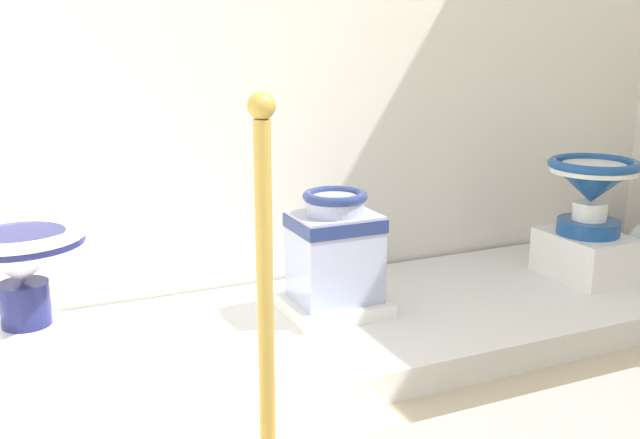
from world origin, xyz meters
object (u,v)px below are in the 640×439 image
Objects in this scene: plinth_block_pale_glazed at (30,349)px; antique_toilet_slender_white at (592,185)px; antique_toilet_squat_floral at (335,245)px; stanchion_post_near_left at (267,393)px; antique_toilet_pale_glazed at (21,261)px; plinth_block_squat_floral at (334,306)px; plinth_block_slender_white at (585,255)px.

antique_toilet_slender_white is at bearing -2.69° from plinth_block_pale_glazed.
stanchion_post_near_left is at bearing -124.57° from antique_toilet_squat_floral.
antique_toilet_pale_glazed is 1.14m from plinth_block_squat_floral.
antique_toilet_squat_floral is at bearing 55.43° from stanchion_post_near_left.
plinth_block_pale_glazed is 0.92× the size of antique_toilet_squat_floral.
antique_toilet_slender_white is at bearing -2.69° from antique_toilet_pale_glazed.
plinth_block_slender_white is at bearing 0.00° from antique_toilet_slender_white.
antique_toilet_pale_glazed reaches higher than plinth_block_slender_white.
antique_toilet_pale_glazed is 1.11× the size of antique_toilet_slender_white.
plinth_block_pale_glazed is 2.32m from antique_toilet_slender_white.
stanchion_post_near_left is (0.50, -0.90, -0.14)m from antique_toilet_pale_glazed.
antique_toilet_squat_floral reaches higher than antique_toilet_pale_glazed.
antique_toilet_slender_white reaches higher than antique_toilet_squat_floral.
plinth_block_slender_white is at bearing 23.91° from stanchion_post_near_left.
antique_toilet_squat_floral is 1.05m from stanchion_post_near_left.
stanchion_post_near_left reaches higher than antique_toilet_pale_glazed.
plinth_block_slender_white is (2.28, -0.11, 0.06)m from plinth_block_pale_glazed.
plinth_block_pale_glazed is 1.04m from stanchion_post_near_left.
antique_toilet_slender_white is (2.28, -0.11, 0.07)m from antique_toilet_pale_glazed.
stanchion_post_near_left reaches higher than plinth_block_slender_white.
antique_toilet_squat_floral reaches higher than plinth_block_squat_floral.
antique_toilet_pale_glazed is at bearing 178.35° from antique_toilet_squat_floral.
antique_toilet_pale_glazed reaches higher than plinth_block_squat_floral.
plinth_block_slender_white is 0.37× the size of stanchion_post_near_left.
antique_toilet_squat_floral is 1.09× the size of plinth_block_slender_white.
plinth_block_squat_floral is 0.98× the size of antique_toilet_slender_white.
plinth_block_pale_glazed is at bearing 178.35° from antique_toilet_squat_floral.
antique_toilet_squat_floral is 1.20m from plinth_block_slender_white.
antique_toilet_squat_floral is 1.20m from antique_toilet_slender_white.
antique_toilet_slender_white is at bearing -3.65° from antique_toilet_squat_floral.
stanchion_post_near_left is (-1.78, -0.79, -0.21)m from antique_toilet_slender_white.
plinth_block_squat_floral is (1.10, -0.03, -0.32)m from antique_toilet_pale_glazed.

